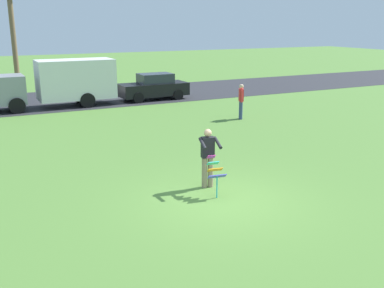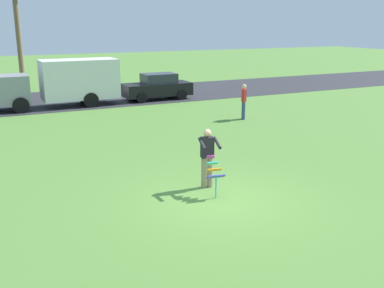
{
  "view_description": "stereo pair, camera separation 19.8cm",
  "coord_description": "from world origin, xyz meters",
  "px_view_note": "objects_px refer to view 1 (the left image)",
  "views": [
    {
      "loc": [
        -5.72,
        -9.63,
        4.63
      ],
      "look_at": [
        0.14,
        2.08,
        1.05
      ],
      "focal_mm": 41.73,
      "sensor_mm": 36.0,
      "label": 1
    },
    {
      "loc": [
        -5.54,
        -9.72,
        4.63
      ],
      "look_at": [
        0.14,
        2.08,
        1.05
      ],
      "focal_mm": 41.73,
      "sensor_mm": 36.0,
      "label": 2
    }
  ],
  "objects_px": {
    "kite_held": "(215,171)",
    "parked_truck_grey_van": "(61,82)",
    "person_kite_flyer": "(208,156)",
    "person_walker_far": "(241,100)",
    "parked_car_black": "(154,87)"
  },
  "relations": [
    {
      "from": "kite_held",
      "to": "person_walker_far",
      "type": "xyz_separation_m",
      "value": [
        6.13,
        8.27,
        0.21
      ]
    },
    {
      "from": "person_kite_flyer",
      "to": "kite_held",
      "type": "bearing_deg",
      "value": -101.83
    },
    {
      "from": "kite_held",
      "to": "parked_truck_grey_van",
      "type": "distance_m",
      "value": 15.62
    },
    {
      "from": "parked_car_black",
      "to": "person_walker_far",
      "type": "bearing_deg",
      "value": -77.03
    },
    {
      "from": "person_kite_flyer",
      "to": "person_walker_far",
      "type": "distance_m",
      "value": 9.68
    },
    {
      "from": "parked_truck_grey_van",
      "to": "person_walker_far",
      "type": "xyz_separation_m",
      "value": [
        7.23,
        -7.29,
        -0.48
      ]
    },
    {
      "from": "person_kite_flyer",
      "to": "person_walker_far",
      "type": "bearing_deg",
      "value": 51.77
    },
    {
      "from": "person_kite_flyer",
      "to": "parked_truck_grey_van",
      "type": "height_order",
      "value": "parked_truck_grey_van"
    },
    {
      "from": "parked_truck_grey_van",
      "to": "person_walker_far",
      "type": "relative_size",
      "value": 3.89
    },
    {
      "from": "person_kite_flyer",
      "to": "parked_car_black",
      "type": "bearing_deg",
      "value": 73.87
    },
    {
      "from": "kite_held",
      "to": "parked_truck_grey_van",
      "type": "xyz_separation_m",
      "value": [
        -1.1,
        15.57,
        0.69
      ]
    },
    {
      "from": "parked_truck_grey_van",
      "to": "kite_held",
      "type": "bearing_deg",
      "value": -85.95
    },
    {
      "from": "parked_car_black",
      "to": "person_walker_far",
      "type": "xyz_separation_m",
      "value": [
        1.68,
        -7.29,
        0.16
      ]
    },
    {
      "from": "kite_held",
      "to": "person_walker_far",
      "type": "height_order",
      "value": "person_walker_far"
    },
    {
      "from": "parked_car_black",
      "to": "person_walker_far",
      "type": "height_order",
      "value": "person_walker_far"
    }
  ]
}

